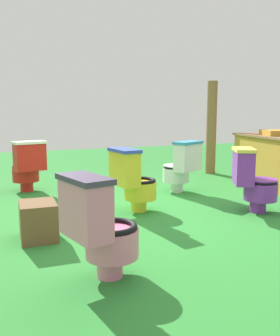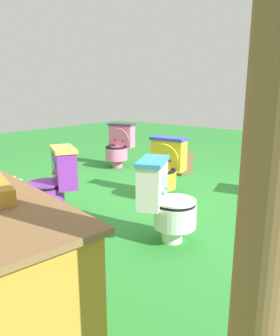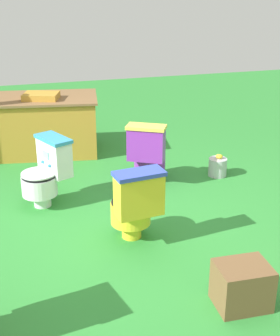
{
  "view_description": "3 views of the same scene",
  "coord_description": "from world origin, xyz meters",
  "px_view_note": "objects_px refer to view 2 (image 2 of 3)",
  "views": [
    {
      "loc": [
        3.83,
        -1.64,
        1.14
      ],
      "look_at": [
        -0.02,
        -0.03,
        0.49
      ],
      "focal_mm": 39.63,
      "sensor_mm": 36.0,
      "label": 1
    },
    {
      "loc": [
        -2.14,
        3.06,
        1.31
      ],
      "look_at": [
        0.3,
        0.0,
        0.35
      ],
      "focal_mm": 34.95,
      "sensor_mm": 36.0,
      "label": 2
    },
    {
      "loc": [
        -0.99,
        -3.83,
        2.28
      ],
      "look_at": [
        0.2,
        0.26,
        0.55
      ],
      "focal_mm": 51.08,
      "sensor_mm": 36.0,
      "label": 3
    }
  ],
  "objects_px": {
    "toilet_yellow": "(164,167)",
    "lemon_bucket": "(14,189)",
    "toilet_white": "(165,200)",
    "toilet_pink": "(119,145)",
    "toilet_purple": "(54,183)",
    "small_crate": "(177,162)",
    "wooden_post": "(265,254)"
  },
  "relations": [
    {
      "from": "toilet_white",
      "to": "toilet_purple",
      "type": "relative_size",
      "value": 1.0
    },
    {
      "from": "toilet_white",
      "to": "toilet_pink",
      "type": "distance_m",
      "value": 2.83
    },
    {
      "from": "toilet_purple",
      "to": "lemon_bucket",
      "type": "height_order",
      "value": "toilet_purple"
    },
    {
      "from": "lemon_bucket",
      "to": "toilet_pink",
      "type": "bearing_deg",
      "value": -86.74
    },
    {
      "from": "toilet_white",
      "to": "toilet_purple",
      "type": "height_order",
      "value": "same"
    },
    {
      "from": "toilet_white",
      "to": "lemon_bucket",
      "type": "xyz_separation_m",
      "value": [
        2.06,
        0.2,
        -0.25
      ]
    },
    {
      "from": "toilet_white",
      "to": "toilet_pink",
      "type": "bearing_deg",
      "value": -154.17
    },
    {
      "from": "toilet_yellow",
      "to": "toilet_pink",
      "type": "xyz_separation_m",
      "value": [
        1.49,
        -0.83,
        0.0
      ]
    },
    {
      "from": "toilet_white",
      "to": "small_crate",
      "type": "height_order",
      "value": "toilet_white"
    },
    {
      "from": "toilet_purple",
      "to": "lemon_bucket",
      "type": "xyz_separation_m",
      "value": [
        0.87,
        -0.05,
        -0.25
      ]
    },
    {
      "from": "wooden_post",
      "to": "lemon_bucket",
      "type": "bearing_deg",
      "value": -18.3
    },
    {
      "from": "toilet_yellow",
      "to": "wooden_post",
      "type": "height_order",
      "value": "wooden_post"
    },
    {
      "from": "toilet_purple",
      "to": "wooden_post",
      "type": "distance_m",
      "value": 2.67
    },
    {
      "from": "toilet_pink",
      "to": "lemon_bucket",
      "type": "height_order",
      "value": "toilet_pink"
    },
    {
      "from": "toilet_purple",
      "to": "lemon_bucket",
      "type": "bearing_deg",
      "value": 25.73
    },
    {
      "from": "toilet_white",
      "to": "small_crate",
      "type": "xyz_separation_m",
      "value": [
        1.19,
        -2.1,
        -0.2
      ]
    },
    {
      "from": "small_crate",
      "to": "lemon_bucket",
      "type": "xyz_separation_m",
      "value": [
        0.87,
        2.3,
        -0.05
      ]
    },
    {
      "from": "wooden_post",
      "to": "lemon_bucket",
      "type": "height_order",
      "value": "wooden_post"
    },
    {
      "from": "toilet_white",
      "to": "toilet_purple",
      "type": "distance_m",
      "value": 1.22
    },
    {
      "from": "toilet_pink",
      "to": "small_crate",
      "type": "bearing_deg",
      "value": -177.73
    },
    {
      "from": "toilet_yellow",
      "to": "small_crate",
      "type": "bearing_deg",
      "value": -72.38
    },
    {
      "from": "toilet_pink",
      "to": "lemon_bucket",
      "type": "distance_m",
      "value": 2.04
    },
    {
      "from": "toilet_yellow",
      "to": "toilet_purple",
      "type": "bearing_deg",
      "value": 60.74
    },
    {
      "from": "toilet_yellow",
      "to": "wooden_post",
      "type": "xyz_separation_m",
      "value": [
        -1.91,
        2.28,
        0.46
      ]
    },
    {
      "from": "toilet_pink",
      "to": "toilet_purple",
      "type": "height_order",
      "value": "same"
    },
    {
      "from": "toilet_pink",
      "to": "small_crate",
      "type": "relative_size",
      "value": 1.88
    },
    {
      "from": "toilet_yellow",
      "to": "lemon_bucket",
      "type": "height_order",
      "value": "toilet_yellow"
    },
    {
      "from": "toilet_yellow",
      "to": "toilet_pink",
      "type": "distance_m",
      "value": 1.71
    },
    {
      "from": "small_crate",
      "to": "toilet_white",
      "type": "bearing_deg",
      "value": 119.51
    },
    {
      "from": "toilet_white",
      "to": "wooden_post",
      "type": "bearing_deg",
      "value": 19.36
    },
    {
      "from": "toilet_yellow",
      "to": "toilet_white",
      "type": "bearing_deg",
      "value": 117.58
    },
    {
      "from": "toilet_pink",
      "to": "toilet_purple",
      "type": "bearing_deg",
      "value": 101.73
    }
  ]
}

